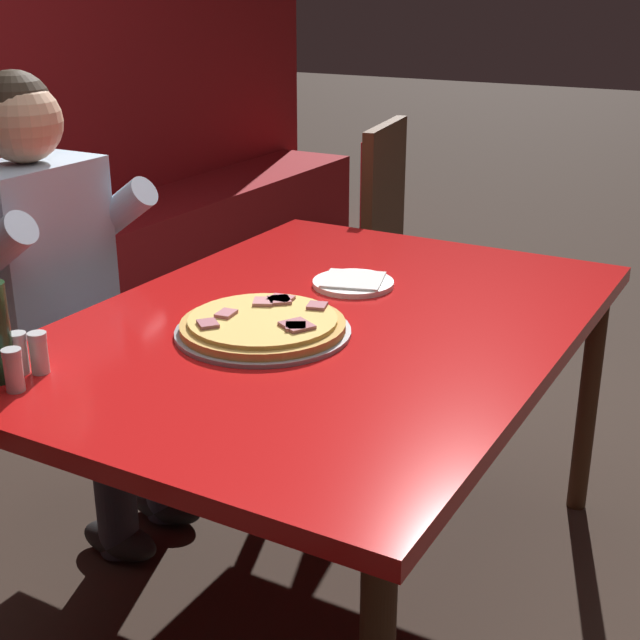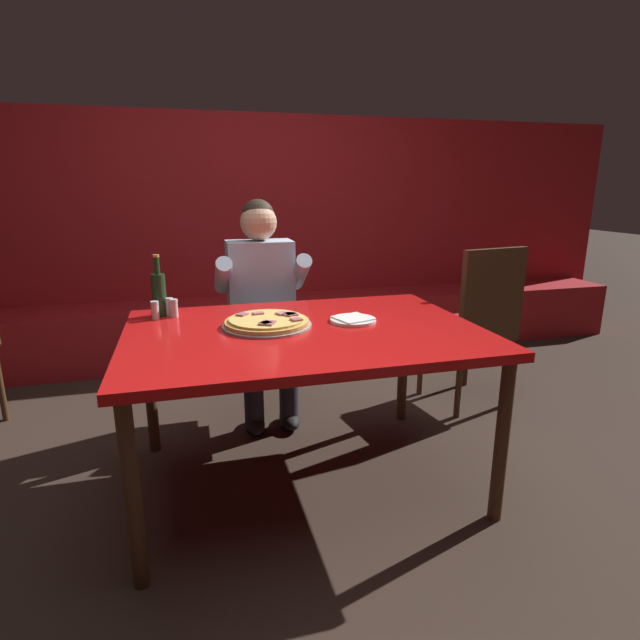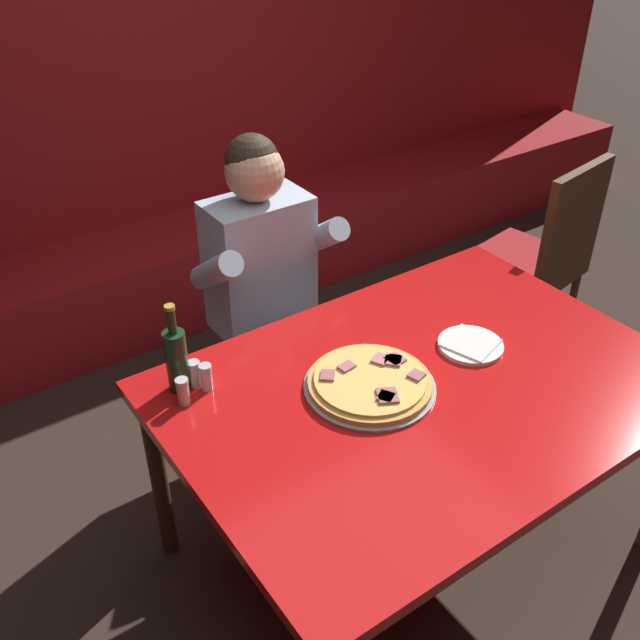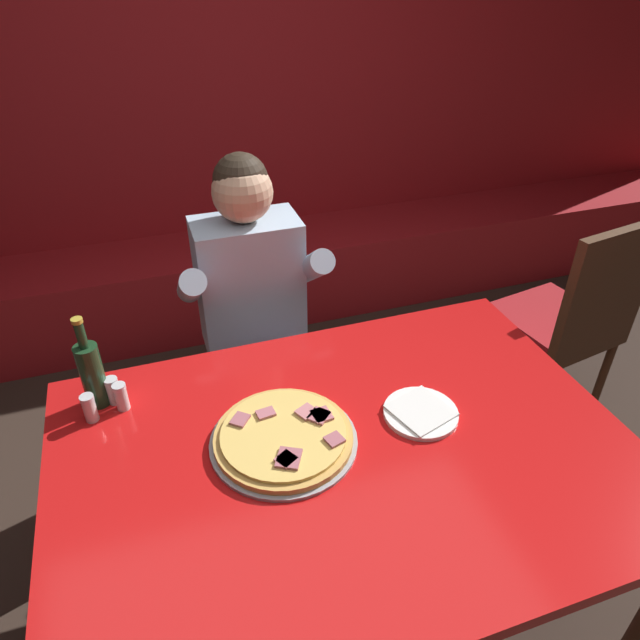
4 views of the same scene
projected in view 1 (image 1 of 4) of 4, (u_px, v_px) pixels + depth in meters
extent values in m
plane|color=#33261E|center=(325.00, 584.00, 2.34)|extent=(24.00, 24.00, 0.00)
cylinder|color=#422816|center=(588.00, 400.00, 2.56)|extent=(0.06, 0.06, 0.71)
cylinder|color=#422816|center=(302.00, 339.00, 3.00)|extent=(0.06, 0.06, 0.71)
cube|color=red|center=(326.00, 327.00, 2.08)|extent=(1.52, 1.07, 0.04)
cylinder|color=#9E9EA3|center=(263.00, 331.00, 1.98)|extent=(0.39, 0.39, 0.01)
cylinder|color=gold|center=(263.00, 326.00, 1.98)|extent=(0.37, 0.37, 0.02)
cylinder|color=#E5BC5B|center=(263.00, 320.00, 1.97)|extent=(0.33, 0.33, 0.01)
cube|color=#A85B66|center=(297.00, 325.00, 1.92)|extent=(0.08, 0.09, 0.01)
cube|color=#B76670|center=(281.00, 299.00, 2.07)|extent=(0.06, 0.06, 0.01)
cube|color=#A85B66|center=(317.00, 306.00, 2.03)|extent=(0.05, 0.05, 0.01)
cube|color=#A85B66|center=(208.00, 324.00, 1.92)|extent=(0.06, 0.06, 0.01)
cube|color=#B76670|center=(226.00, 314.00, 1.98)|extent=(0.05, 0.04, 0.01)
cube|color=#B76670|center=(279.00, 300.00, 2.07)|extent=(0.07, 0.07, 0.01)
cube|color=#B76670|center=(296.00, 327.00, 1.91)|extent=(0.06, 0.06, 0.01)
cube|color=#C6757A|center=(263.00, 302.00, 2.06)|extent=(0.07, 0.06, 0.01)
cylinder|color=white|center=(353.00, 283.00, 2.29)|extent=(0.21, 0.21, 0.01)
cube|color=white|center=(353.00, 280.00, 2.29)|extent=(0.19, 0.19, 0.01)
cylinder|color=silver|center=(19.00, 356.00, 1.77)|extent=(0.04, 0.04, 0.07)
cylinder|color=#516B33|center=(20.00, 363.00, 1.78)|extent=(0.03, 0.03, 0.04)
cylinder|color=silver|center=(17.00, 336.00, 1.76)|extent=(0.04, 0.04, 0.01)
cylinder|color=silver|center=(39.00, 356.00, 1.77)|extent=(0.04, 0.04, 0.07)
cylinder|color=silver|center=(40.00, 363.00, 1.78)|extent=(0.03, 0.03, 0.04)
cylinder|color=silver|center=(37.00, 336.00, 1.76)|extent=(0.04, 0.04, 0.01)
cylinder|color=silver|center=(14.00, 374.00, 1.70)|extent=(0.04, 0.04, 0.07)
cylinder|color=#28231E|center=(15.00, 380.00, 1.70)|extent=(0.03, 0.03, 0.04)
cylinder|color=silver|center=(11.00, 353.00, 1.68)|extent=(0.04, 0.04, 0.01)
ellipsoid|color=black|center=(120.00, 540.00, 2.44)|extent=(0.11, 0.24, 0.09)
ellipsoid|color=black|center=(166.00, 505.00, 2.61)|extent=(0.11, 0.24, 0.09)
cylinder|color=#282833|center=(114.00, 482.00, 2.38)|extent=(0.11, 0.11, 0.43)
cylinder|color=#282833|center=(162.00, 450.00, 2.54)|extent=(0.11, 0.11, 0.43)
cube|color=#282833|center=(103.00, 365.00, 2.40)|extent=(0.34, 0.40, 0.12)
cube|color=silver|center=(38.00, 259.00, 2.40)|extent=(0.38, 0.22, 0.52)
cylinder|color=silver|center=(113.00, 216.00, 2.51)|extent=(0.09, 0.30, 0.25)
sphere|color=#D6A884|center=(21.00, 122.00, 2.27)|extent=(0.21, 0.21, 0.21)
sphere|color=#2D2319|center=(15.00, 108.00, 2.26)|extent=(0.19, 0.19, 0.19)
cylinder|color=#422816|center=(304.00, 301.00, 3.74)|extent=(0.04, 0.04, 0.44)
cylinder|color=#422816|center=(269.00, 332.00, 3.41)|extent=(0.04, 0.04, 0.44)
cylinder|color=#422816|center=(392.00, 312.00, 3.62)|extent=(0.04, 0.04, 0.44)
cylinder|color=#422816|center=(364.00, 345.00, 3.29)|extent=(0.04, 0.04, 0.44)
cube|color=#422816|center=(332.00, 262.00, 3.43)|extent=(0.51, 0.51, 0.05)
cube|color=#A3191E|center=(333.00, 252.00, 3.41)|extent=(0.47, 0.47, 0.03)
cube|color=#422816|center=(384.00, 194.00, 3.26)|extent=(0.44, 0.11, 0.51)
cube|color=#A3191E|center=(378.00, 194.00, 3.27)|extent=(0.36, 0.08, 0.43)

